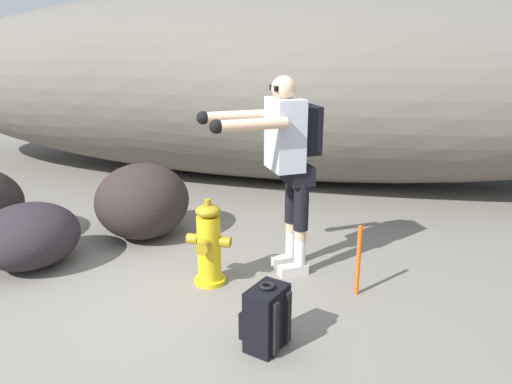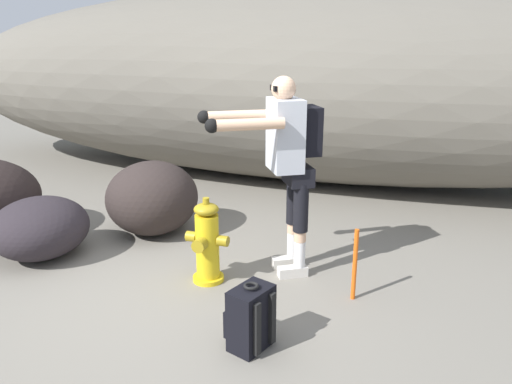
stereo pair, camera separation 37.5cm
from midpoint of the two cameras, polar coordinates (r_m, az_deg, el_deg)
ground_plane at (r=4.22m, az=-7.08°, el=-11.62°), size 56.00×56.00×0.04m
dirt_embankment at (r=7.33m, az=6.18°, el=12.19°), size 12.29×3.20×2.72m
fire_hydrant at (r=4.21m, az=-3.13°, el=-6.01°), size 0.38×0.33×0.75m
utility_worker at (r=4.15m, az=6.19°, el=4.46°), size 1.02×0.86×1.73m
spare_backpack at (r=3.42m, az=2.59°, el=-14.43°), size 0.34×0.35×0.47m
boulder_mid at (r=5.05m, az=-21.77°, el=-3.89°), size 1.05×1.08×0.58m
boulder_small at (r=5.30m, az=-9.92°, el=-0.69°), size 1.30×1.32×0.78m
survey_stake at (r=4.05m, az=13.99°, el=-8.22°), size 0.04×0.04×0.60m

